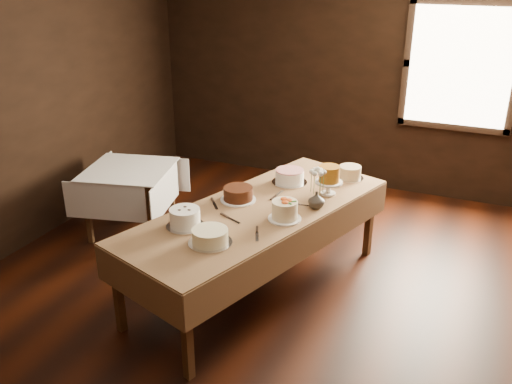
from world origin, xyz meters
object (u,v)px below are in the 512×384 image
object	(u,v)px
display_table	(258,215)
cake_chocolate	(238,194)
cake_caramel	(329,182)
cake_swirl	(185,219)
cake_server_b	(257,237)
cake_lattice	(290,177)
cake_server_d	(307,206)
cake_speckled	(350,173)
cake_flowers	(285,211)
side_table	(129,176)
cake_server_a	(234,220)
cake_server_e	(215,206)
flower_vase	(316,200)
cake_server_c	(279,193)
cake_cream	(210,237)

from	to	relation	value
display_table	cake_chocolate	size ratio (longest dim) A/B	7.60
display_table	cake_caramel	world-z (taller)	cake_caramel
cake_swirl	cake_server_b	distance (m)	0.59
cake_lattice	cake_server_b	size ratio (longest dim) A/B	1.55
cake_lattice	cake_server_d	world-z (taller)	cake_lattice
cake_caramel	cake_speckled	bearing A→B (deg)	79.59
cake_chocolate	cake_flowers	distance (m)	0.54
side_table	cake_lattice	world-z (taller)	cake_lattice
cake_server_d	cake_server_a	bearing A→B (deg)	-137.77
cake_server_e	flower_vase	distance (m)	0.86
side_table	cake_server_a	bearing A→B (deg)	-26.46
cake_speckled	flower_vase	bearing A→B (deg)	-97.11
cake_speckled	cake_server_e	distance (m)	1.39
flower_vase	cake_server_a	bearing A→B (deg)	-136.93
side_table	cake_server_b	distance (m)	2.11
cake_lattice	cake_server_a	distance (m)	0.94
display_table	cake_chocolate	world-z (taller)	cake_chocolate
cake_server_b	cake_server_d	xyz separation A→B (m)	(0.17, 0.69, 0.00)
side_table	cake_server_c	world-z (taller)	cake_server_c
display_table	cake_speckled	world-z (taller)	cake_speckled
side_table	cake_speckled	xyz separation A→B (m)	(2.21, 0.47, 0.21)
cake_server_a	cake_chocolate	bearing A→B (deg)	134.59
display_table	cake_server_d	bearing A→B (deg)	30.45
side_table	cake_speckled	world-z (taller)	cake_speckled
cake_speckled	cake_chocolate	size ratio (longest dim) A/B	0.78
cake_server_e	cake_server_d	bearing A→B (deg)	75.08
cake_swirl	cake_server_a	xyz separation A→B (m)	(0.30, 0.25, -0.07)
cake_lattice	cake_server_c	xyz separation A→B (m)	(0.00, -0.28, -0.05)
cake_speckled	cake_server_d	world-z (taller)	cake_speckled
cake_cream	cake_server_c	distance (m)	1.07
side_table	cake_server_e	size ratio (longest dim) A/B	4.28
cake_server_d	cake_speckled	bearing A→B (deg)	71.15
cake_swirl	cake_lattice	bearing A→B (deg)	69.49
cake_caramel	cake_flowers	xyz separation A→B (m)	(-0.18, -0.62, -0.04)
side_table	cake_lattice	bearing A→B (deg)	4.62
cake_server_d	display_table	bearing A→B (deg)	-155.37
cake_swirl	cake_cream	bearing A→B (deg)	-28.11
cake_flowers	cake_server_a	bearing A→B (deg)	-152.71
cake_chocolate	cake_speckled	bearing A→B (deg)	48.95
cake_server_b	cake_server_e	world-z (taller)	same
display_table	cake_lattice	size ratio (longest dim) A/B	7.31
cake_caramel	display_table	bearing A→B (deg)	-131.20
display_table	cake_flowers	xyz separation A→B (m)	(0.28, -0.10, 0.13)
cake_lattice	cake_caramel	size ratio (longest dim) A/B	1.33
cake_speckled	cake_chocolate	world-z (taller)	cake_speckled
display_table	cake_server_d	distance (m)	0.43
cake_flowers	cake_server_d	bearing A→B (deg)	74.41
cake_speckled	flower_vase	size ratio (longest dim) A/B	1.91
cake_server_b	flower_vase	distance (m)	0.73
flower_vase	cake_chocolate	bearing A→B (deg)	-169.85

